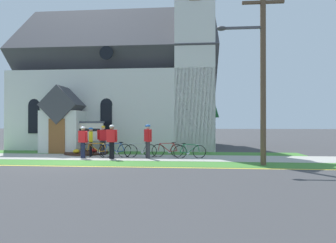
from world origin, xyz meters
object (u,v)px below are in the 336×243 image
(roadside_conifer, at_px, (197,82))
(bicycle_red, at_px, (97,150))
(utility_pole, at_px, (261,58))
(bicycle_black, at_px, (190,151))
(cyclist_in_white_jersey, at_px, (112,139))
(cyclist_in_green_jersey, at_px, (91,140))
(bicycle_white, at_px, (141,150))
(church_sign, at_px, (89,132))
(cyclist_in_blue_jersey, at_px, (148,138))
(cyclist_in_orange_jersey, at_px, (103,138))
(bicycle_silver, at_px, (168,150))
(cyclist_in_yellow_jersey, at_px, (83,140))
(bicycle_blue, at_px, (115,150))

(roadside_conifer, bearing_deg, bicycle_red, -122.33)
(utility_pole, bearing_deg, bicycle_black, 146.44)
(cyclist_in_white_jersey, bearing_deg, cyclist_in_green_jersey, 142.44)
(bicycle_red, distance_m, bicycle_white, 2.33)
(church_sign, bearing_deg, cyclist_in_blue_jersey, -28.51)
(cyclist_in_green_jersey, height_order, cyclist_in_orange_jersey, cyclist_in_orange_jersey)
(bicycle_white, xyz_separation_m, cyclist_in_orange_jersey, (-2.32, 0.81, 0.62))
(cyclist_in_green_jersey, distance_m, utility_pole, 9.74)
(bicycle_silver, distance_m, cyclist_in_green_jersey, 4.34)
(cyclist_in_blue_jersey, xyz_separation_m, utility_pole, (5.28, -1.82, 3.63))
(cyclist_in_yellow_jersey, xyz_separation_m, roadside_conifer, (6.23, 9.23, 4.35))
(cyclist_in_orange_jersey, bearing_deg, church_sign, 141.61)
(bicycle_blue, bearing_deg, roadside_conifer, 62.49)
(church_sign, distance_m, cyclist_in_green_jersey, 1.59)
(bicycle_blue, xyz_separation_m, roadside_conifer, (4.61, 8.85, 4.94))
(cyclist_in_yellow_jersey, height_order, cyclist_in_blue_jersey, cyclist_in_blue_jersey)
(cyclist_in_blue_jersey, bearing_deg, bicycle_red, 175.60)
(church_sign, height_order, bicycle_red, church_sign)
(cyclist_in_yellow_jersey, bearing_deg, bicycle_blue, 12.95)
(cyclist_in_green_jersey, bearing_deg, utility_pole, -16.74)
(bicycle_silver, distance_m, roadside_conifer, 9.82)
(roadside_conifer, bearing_deg, bicycle_white, -110.69)
(bicycle_blue, height_order, bicycle_white, bicycle_blue)
(church_sign, xyz_separation_m, cyclist_in_blue_jersey, (3.99, -2.17, -0.23))
(bicycle_white, relative_size, utility_pole, 0.21)
(bicycle_white, distance_m, cyclist_in_blue_jersey, 0.90)
(bicycle_silver, height_order, cyclist_in_orange_jersey, cyclist_in_orange_jersey)
(cyclist_in_white_jersey, bearing_deg, church_sign, 130.40)
(cyclist_in_green_jersey, bearing_deg, bicycle_silver, -0.01)
(bicycle_black, bearing_deg, cyclist_in_yellow_jersey, -175.71)
(bicycle_red, bearing_deg, cyclist_in_white_jersey, -32.84)
(bicycle_black, xyz_separation_m, cyclist_in_orange_jersey, (-4.93, 0.96, 0.63))
(bicycle_white, xyz_separation_m, roadside_conifer, (3.27, 8.66, 4.95))
(cyclist_in_blue_jersey, relative_size, utility_pole, 0.21)
(bicycle_blue, relative_size, utility_pole, 0.19)
(bicycle_red, distance_m, bicycle_black, 4.93)
(bicycle_black, relative_size, bicycle_white, 0.98)
(cyclist_in_white_jersey, bearing_deg, bicycle_silver, 23.13)
(bicycle_silver, distance_m, cyclist_in_blue_jersey, 1.42)
(bicycle_red, xyz_separation_m, bicycle_blue, (0.98, -0.02, -0.00))
(church_sign, relative_size, bicycle_red, 1.10)
(bicycle_blue, relative_size, bicycle_black, 0.97)
(bicycle_black, xyz_separation_m, cyclist_in_yellow_jersey, (-5.57, -0.42, 0.61))
(church_sign, xyz_separation_m, roadside_conifer, (6.81, 6.88, 4.04))
(church_sign, distance_m, cyclist_in_blue_jersey, 4.55)
(bicycle_red, bearing_deg, roadside_conifer, 57.67)
(utility_pole, bearing_deg, bicycle_silver, 148.94)
(bicycle_blue, xyz_separation_m, cyclist_in_yellow_jersey, (-1.62, -0.37, 0.59))
(bicycle_white, height_order, cyclist_in_blue_jersey, cyclist_in_blue_jersey)
(cyclist_in_orange_jersey, xyz_separation_m, utility_pole, (8.04, -3.02, 3.68))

